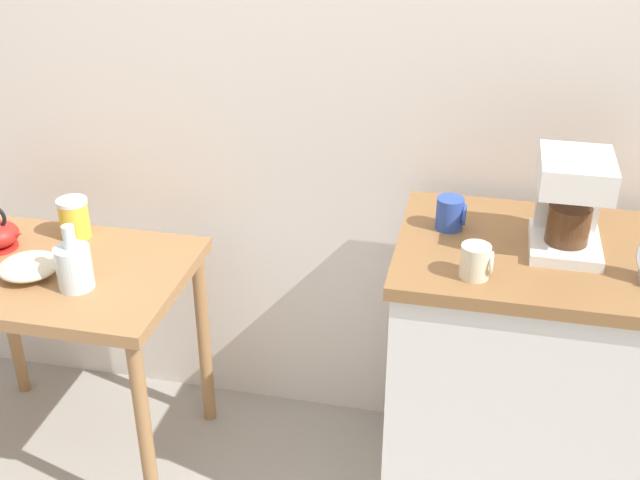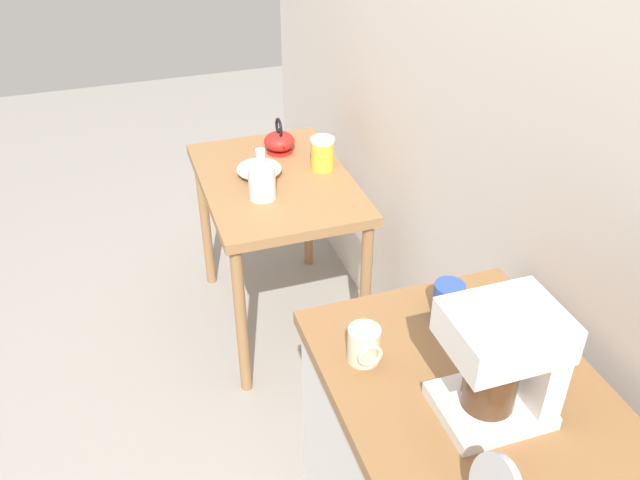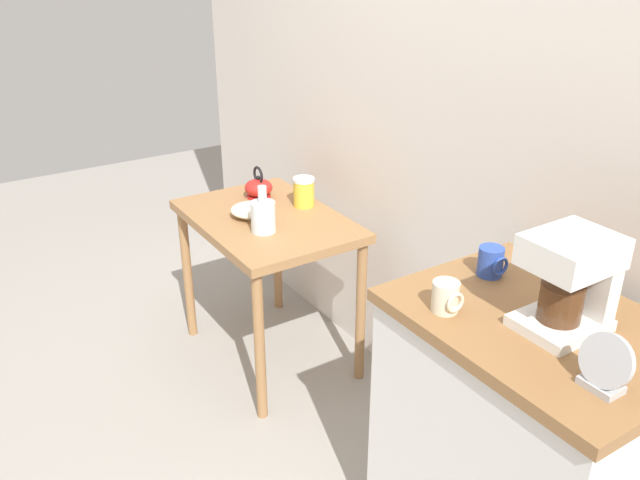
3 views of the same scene
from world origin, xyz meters
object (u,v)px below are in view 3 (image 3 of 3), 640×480
(bowl_stoneware, at_px, (251,210))
(teakettle, at_px, (259,188))
(canister_enamel, at_px, (304,192))
(table_clock, at_px, (605,366))
(coffee_maker, at_px, (573,277))
(mug_small_cream, at_px, (446,297))
(mug_blue, at_px, (491,262))
(glass_carafe_vase, at_px, (263,216))

(bowl_stoneware, distance_m, teakettle, 0.23)
(canister_enamel, distance_m, table_clock, 1.75)
(teakettle, distance_m, coffee_maker, 1.72)
(teakettle, bearing_deg, table_clock, -4.21)
(bowl_stoneware, height_order, coffee_maker, coffee_maker)
(teakettle, height_order, mug_small_cream, mug_small_cream)
(canister_enamel, distance_m, mug_small_cream, 1.33)
(mug_small_cream, bearing_deg, coffee_maker, 43.76)
(teakettle, bearing_deg, mug_blue, 1.83)
(table_clock, bearing_deg, glass_carafe_vase, -179.14)
(bowl_stoneware, relative_size, coffee_maker, 0.69)
(table_clock, bearing_deg, bowl_stoneware, 179.82)
(bowl_stoneware, height_order, table_clock, table_clock)
(bowl_stoneware, relative_size, mug_blue, 1.99)
(table_clock, bearing_deg, mug_small_cream, -171.40)
(bowl_stoneware, height_order, teakettle, teakettle)
(teakettle, distance_m, canister_enamel, 0.23)
(mug_blue, relative_size, mug_small_cream, 1.04)
(glass_carafe_vase, distance_m, mug_small_cream, 1.14)
(teakettle, distance_m, table_clock, 1.93)
(bowl_stoneware, xyz_separation_m, canister_enamel, (0.02, 0.26, 0.03))
(bowl_stoneware, distance_m, mug_blue, 1.24)
(bowl_stoneware, distance_m, table_clock, 1.74)
(canister_enamel, xyz_separation_m, table_clock, (1.71, -0.26, 0.20))
(mug_blue, height_order, table_clock, table_clock)
(mug_small_cream, relative_size, table_clock, 0.63)
(bowl_stoneware, xyz_separation_m, glass_carafe_vase, (0.17, -0.03, 0.04))
(bowl_stoneware, distance_m, coffee_maker, 1.55)
(canister_enamel, height_order, mug_blue, mug_blue)
(canister_enamel, distance_m, mug_blue, 1.21)
(bowl_stoneware, bearing_deg, mug_small_cream, -3.19)
(glass_carafe_vase, bearing_deg, mug_blue, 11.30)
(bowl_stoneware, height_order, canister_enamel, canister_enamel)
(coffee_maker, xyz_separation_m, mug_blue, (-0.30, 0.04, -0.10))
(glass_carafe_vase, bearing_deg, bowl_stoneware, 170.13)
(teakettle, bearing_deg, mug_small_cream, -8.01)
(teakettle, height_order, glass_carafe_vase, glass_carafe_vase)
(teakettle, distance_m, glass_carafe_vase, 0.39)
(bowl_stoneware, bearing_deg, glass_carafe_vase, -9.87)
(mug_blue, distance_m, table_clock, 0.55)
(coffee_maker, height_order, mug_small_cream, coffee_maker)
(table_clock, bearing_deg, coffee_maker, 145.90)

